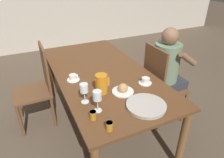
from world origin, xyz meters
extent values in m
plane|color=brown|center=(0.00, 0.00, 0.00)|extent=(20.00, 20.00, 0.00)
cube|color=brown|center=(0.00, 0.00, 0.71)|extent=(0.98, 1.97, 0.03)
cylinder|color=brown|center=(0.43, -0.92, 0.35)|extent=(0.07, 0.07, 0.70)
cylinder|color=brown|center=(-0.43, 0.92, 0.35)|extent=(0.07, 0.07, 0.70)
cylinder|color=brown|center=(0.43, 0.92, 0.35)|extent=(0.07, 0.07, 0.70)
cylinder|color=brown|center=(0.93, -0.06, 0.21)|extent=(0.04, 0.04, 0.43)
cylinder|color=brown|center=(0.93, -0.43, 0.21)|extent=(0.04, 0.04, 0.43)
cylinder|color=brown|center=(0.56, -0.06, 0.21)|extent=(0.04, 0.04, 0.43)
cylinder|color=brown|center=(0.56, -0.43, 0.21)|extent=(0.04, 0.04, 0.43)
cube|color=brown|center=(0.75, -0.24, 0.44)|extent=(0.42, 0.42, 0.03)
cube|color=brown|center=(0.55, -0.24, 0.73)|extent=(0.03, 0.39, 0.54)
cylinder|color=brown|center=(-0.93, 0.16, 0.21)|extent=(0.04, 0.04, 0.43)
cylinder|color=brown|center=(-0.93, 0.53, 0.21)|extent=(0.04, 0.04, 0.43)
cylinder|color=brown|center=(-0.56, 0.16, 0.21)|extent=(0.04, 0.04, 0.43)
cylinder|color=brown|center=(-0.56, 0.53, 0.21)|extent=(0.04, 0.04, 0.43)
cube|color=brown|center=(-0.75, 0.35, 0.44)|extent=(0.42, 0.42, 0.03)
cube|color=brown|center=(-0.55, 0.35, 0.73)|extent=(0.03, 0.39, 0.54)
cylinder|color=#33333D|center=(0.89, -0.14, 0.23)|extent=(0.09, 0.09, 0.46)
cylinder|color=#33333D|center=(0.89, -0.30, 0.23)|extent=(0.09, 0.09, 0.46)
cube|color=#33333D|center=(0.82, -0.22, 0.50)|extent=(0.30, 0.34, 0.11)
cylinder|color=slate|center=(0.73, -0.22, 0.78)|extent=(0.30, 0.30, 0.46)
sphere|color=brown|center=(0.73, -0.22, 1.09)|extent=(0.19, 0.19, 0.19)
cylinder|color=brown|center=(0.83, -0.43, 0.89)|extent=(0.25, 0.06, 0.20)
cylinder|color=orange|center=(-0.16, -0.40, 0.82)|extent=(0.11, 0.11, 0.18)
cube|color=orange|center=(-0.09, -0.40, 0.83)|extent=(0.02, 0.02, 0.08)
cone|color=orange|center=(-0.20, -0.40, 0.89)|extent=(0.04, 0.04, 0.04)
cylinder|color=white|center=(-0.29, -0.64, 0.73)|extent=(0.07, 0.07, 0.00)
cylinder|color=white|center=(-0.29, -0.64, 0.78)|extent=(0.01, 0.01, 0.10)
cylinder|color=white|center=(-0.29, -0.64, 0.87)|extent=(0.07, 0.07, 0.08)
cylinder|color=white|center=(-0.35, -0.48, 0.73)|extent=(0.07, 0.07, 0.00)
cylinder|color=white|center=(-0.35, -0.48, 0.78)|extent=(0.01, 0.01, 0.10)
cylinder|color=white|center=(-0.35, -0.48, 0.87)|extent=(0.07, 0.07, 0.08)
cylinder|color=red|center=(-0.35, -0.48, 0.85)|extent=(0.06, 0.06, 0.04)
cylinder|color=white|center=(0.30, -0.43, 0.73)|extent=(0.13, 0.13, 0.01)
cylinder|color=white|center=(0.30, -0.43, 0.76)|extent=(0.08, 0.08, 0.06)
cube|color=white|center=(0.35, -0.43, 0.76)|extent=(0.01, 0.01, 0.03)
cylinder|color=white|center=(-0.33, -0.06, 0.73)|extent=(0.13, 0.13, 0.01)
cylinder|color=white|center=(-0.33, -0.06, 0.76)|extent=(0.08, 0.08, 0.06)
cube|color=white|center=(-0.29, -0.06, 0.76)|extent=(0.01, 0.01, 0.03)
cylinder|color=#B7B2A8|center=(0.09, -0.77, 0.74)|extent=(0.33, 0.33, 0.02)
cylinder|color=#B7B2A8|center=(0.09, -0.77, 0.75)|extent=(0.33, 0.33, 0.01)
cylinder|color=white|center=(0.02, -0.48, 0.73)|extent=(0.20, 0.20, 0.01)
sphere|color=tan|center=(0.02, -0.48, 0.77)|extent=(0.09, 0.09, 0.09)
cylinder|color=#C67A1E|center=(-0.30, -0.88, 0.76)|extent=(0.05, 0.05, 0.07)
cylinder|color=gold|center=(-0.30, -0.88, 0.79)|extent=(0.05, 0.05, 0.01)
cylinder|color=#C67A1E|center=(-0.36, -0.72, 0.76)|extent=(0.05, 0.05, 0.07)
cylinder|color=gold|center=(-0.36, -0.72, 0.79)|extent=(0.05, 0.05, 0.01)
camera|label=1|loc=(-0.73, -1.85, 1.74)|focal=32.00mm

